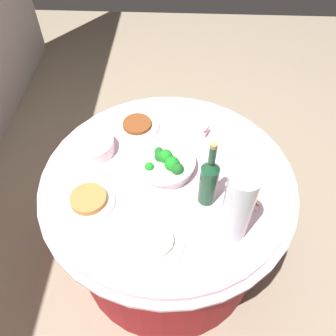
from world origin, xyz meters
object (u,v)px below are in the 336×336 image
(broccoli_bowl, at_px, (165,163))
(food_plate_stir_fry, at_px, (137,125))
(label_placard_mid, at_px, (255,202))
(food_plate_peanuts, at_px, (89,200))
(label_placard_front, at_px, (206,131))
(food_plate_rice, at_px, (156,242))
(plate_stack, at_px, (92,146))
(wine_bottle, at_px, (209,180))
(serving_tongs, at_px, (235,157))
(decorative_fruit_vase, at_px, (237,210))

(broccoli_bowl, height_order, food_plate_stir_fry, broccoli_bowl)
(label_placard_mid, bearing_deg, food_plate_peanuts, 90.90)
(food_plate_stir_fry, bearing_deg, label_placard_front, -96.82)
(food_plate_peanuts, xyz_separation_m, food_plate_stir_fry, (0.46, -0.16, -0.00))
(broccoli_bowl, xyz_separation_m, food_plate_rice, (-0.38, 0.01, -0.02))
(food_plate_peanuts, xyz_separation_m, label_placard_front, (0.42, -0.50, 0.01))
(plate_stack, bearing_deg, label_placard_mid, -111.17)
(broccoli_bowl, distance_m, wine_bottle, 0.26)
(food_plate_rice, bearing_deg, plate_stack, 35.00)
(serving_tongs, distance_m, label_placard_mid, 0.28)
(food_plate_rice, bearing_deg, food_plate_stir_fry, 12.04)
(wine_bottle, bearing_deg, serving_tongs, -29.78)
(wine_bottle, xyz_separation_m, food_plate_stir_fry, (0.42, 0.34, -0.12))
(wine_bottle, height_order, serving_tongs, wine_bottle)
(food_plate_rice, xyz_separation_m, food_plate_stir_fry, (0.64, 0.14, -0.00))
(broccoli_bowl, bearing_deg, wine_bottle, -130.56)
(serving_tongs, xyz_separation_m, food_plate_rice, (-0.46, 0.34, 0.01))
(label_placard_mid, bearing_deg, broccoli_bowl, 64.07)
(wine_bottle, height_order, label_placard_front, wine_bottle)
(decorative_fruit_vase, distance_m, food_plate_rice, 0.33)
(wine_bottle, bearing_deg, food_plate_peanuts, 94.60)
(broccoli_bowl, relative_size, food_plate_peanuts, 1.27)
(food_plate_peanuts, relative_size, food_plate_stir_fry, 1.00)
(food_plate_peanuts, bearing_deg, food_plate_rice, -121.73)
(label_placard_front, bearing_deg, label_placard_mid, -155.02)
(plate_stack, bearing_deg, label_placard_front, -76.56)
(food_plate_stir_fry, height_order, label_placard_front, label_placard_front)
(decorative_fruit_vase, bearing_deg, wine_bottle, 32.72)
(plate_stack, xyz_separation_m, food_plate_peanuts, (-0.29, -0.04, -0.02))
(label_placard_mid, bearing_deg, label_placard_front, 24.98)
(food_plate_peanuts, bearing_deg, food_plate_stir_fry, -18.61)
(broccoli_bowl, distance_m, decorative_fruit_vase, 0.43)
(label_placard_mid, bearing_deg, serving_tongs, 12.47)
(food_plate_peanuts, distance_m, label_placard_front, 0.65)
(label_placard_mid, bearing_deg, food_plate_stir_fry, 49.77)
(serving_tongs, xyz_separation_m, label_placard_front, (0.14, 0.13, 0.03))
(food_plate_rice, xyz_separation_m, label_placard_mid, (0.19, -0.40, 0.01))
(wine_bottle, bearing_deg, label_placard_mid, -98.23)
(food_plate_rice, distance_m, label_placard_front, 0.64)
(serving_tongs, relative_size, food_plate_rice, 0.72)
(label_placard_front, bearing_deg, food_plate_stir_fry, 83.18)
(food_plate_rice, distance_m, food_plate_peanuts, 0.34)
(decorative_fruit_vase, bearing_deg, label_placard_mid, -40.76)
(serving_tongs, height_order, food_plate_rice, food_plate_rice)
(food_plate_peanuts, bearing_deg, decorative_fruit_vase, -100.52)
(decorative_fruit_vase, height_order, serving_tongs, decorative_fruit_vase)
(serving_tongs, relative_size, label_placard_front, 2.90)
(broccoli_bowl, relative_size, plate_stack, 1.33)
(broccoli_bowl, distance_m, label_placard_front, 0.29)
(plate_stack, xyz_separation_m, wine_bottle, (-0.25, -0.53, 0.09))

